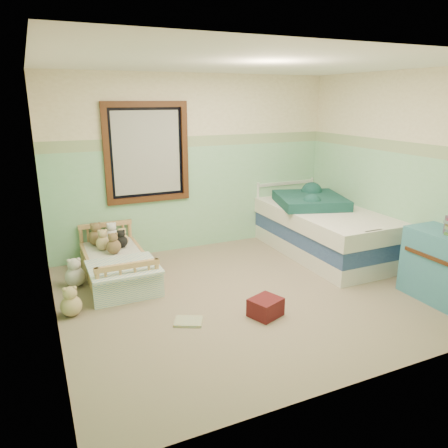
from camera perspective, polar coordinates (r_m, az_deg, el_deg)
name	(u,v)px	position (r m, az deg, el deg)	size (l,w,h in m)	color
floor	(251,293)	(5.06, 3.66, -9.17)	(4.20, 3.60, 0.02)	#706550
ceiling	(256,62)	(4.57, 4.27, 20.63)	(4.20, 3.60, 0.02)	white
wall_back	(195,164)	(6.27, -3.92, 7.94)	(4.20, 0.04, 2.50)	beige
wall_front	(373,233)	(3.23, 19.17, -1.08)	(4.20, 0.04, 2.50)	beige
wall_left	(44,206)	(4.12, -22.80, 2.20)	(0.04, 3.60, 2.50)	beige
wall_right	(399,173)	(5.93, 22.25, 6.27)	(0.04, 3.60, 2.50)	beige
wainscot_mint	(196,198)	(6.35, -3.78, 3.46)	(4.20, 0.01, 1.50)	#82C28A
border_strip	(195,141)	(6.22, -3.93, 10.89)	(4.20, 0.01, 0.15)	#4F7C4E
window_frame	(147,153)	(6.00, -10.17, 9.27)	(1.16, 0.06, 1.36)	#401D0D
window_blinds	(147,153)	(6.01, -10.19, 9.28)	(0.92, 0.01, 1.12)	beige
toddler_bed_frame	(117,272)	(5.54, -13.98, -6.15)	(0.71, 1.42, 0.18)	#B17C51
toddler_mattress	(116,260)	(5.48, -14.09, -4.69)	(0.65, 1.36, 0.12)	silver
patchwork_quilt	(123,267)	(5.05, -13.20, -5.57)	(0.77, 0.71, 0.03)	#7AA9C5
plush_bed_brown	(97,238)	(5.88, -16.55, -1.74)	(0.21, 0.21, 0.21)	brown
plush_bed_white	(112,236)	(5.90, -14.63, -1.58)	(0.19, 0.19, 0.19)	white
plush_bed_tan	(103,243)	(5.68, -15.72, -2.44)	(0.18, 0.18, 0.18)	tan
plush_bed_dark	(122,242)	(5.72, -13.44, -2.28)	(0.16, 0.16, 0.16)	black
plush_floor_cream	(75,277)	(5.46, -19.12, -6.63)	(0.24, 0.24, 0.24)	silver
plush_floor_tan	(71,306)	(4.77, -19.60, -10.19)	(0.22, 0.22, 0.22)	tan
twin_bed_frame	(323,246)	(6.37, 12.97, -2.89)	(1.08, 2.15, 0.22)	white
twin_boxspring	(324,232)	(6.30, 13.09, -1.00)	(1.08, 2.15, 0.22)	navy
twin_mattress	(325,217)	(6.24, 13.22, 0.93)	(1.12, 2.20, 0.22)	white
teal_blanket	(310,200)	(6.40, 11.35, 3.09)	(0.92, 0.97, 0.14)	#0C3333
dresser	(443,266)	(5.33, 27.06, -5.00)	(0.49, 0.78, 0.78)	teal
red_pillow	(266,307)	(4.53, 5.53, -10.93)	(0.30, 0.27, 0.19)	maroon
floor_book	(189,321)	(4.44, -4.73, -12.76)	(0.28, 0.21, 0.03)	gold
extra_plush_0	(114,247)	(5.51, -14.43, -2.92)	(0.18, 0.18, 0.18)	brown
extra_plush_1	(122,240)	(5.78, -13.33, -2.05)	(0.16, 0.16, 0.16)	tan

